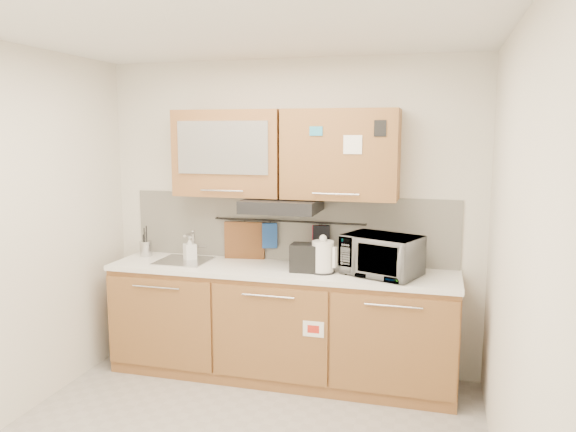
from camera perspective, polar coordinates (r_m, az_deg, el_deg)
The scene contains 20 objects.
ceiling at distance 3.32m, azimuth -6.90°, elevation 18.81°, with size 3.20×3.20×0.00m, color white.
wall_back at distance 4.75m, azimuth 0.18°, elevation 0.02°, with size 3.20×3.20×0.00m, color silver.
wall_left at distance 4.20m, azimuth -27.25°, elevation -2.06°, with size 3.00×3.00×0.00m, color silver.
wall_right at distance 3.14m, azimuth 21.88°, elevation -5.04°, with size 3.00×3.00×0.00m, color silver.
base_cabinet at distance 4.68m, azimuth -0.82°, elevation -11.42°, with size 2.80×0.64×0.88m.
countertop at distance 4.53m, azimuth -0.84°, elevation -5.55°, with size 2.82×0.62×0.04m, color white.
backsplash at distance 4.75m, azimuth 0.14°, elevation -1.19°, with size 2.80×0.02×0.56m, color silver.
upper_cabinets at distance 4.53m, azimuth -0.46°, elevation 6.35°, with size 1.82×0.37×0.70m.
range_hood at distance 4.49m, azimuth -0.64°, elevation 1.08°, with size 0.60×0.46×0.10m, color black.
sink at distance 4.84m, azimuth -10.51°, elevation -4.48°, with size 0.42×0.40×0.26m.
utensil_rail at distance 4.71m, azimuth 0.02°, elevation -0.55°, with size 0.02×0.02×1.30m, color black.
utensil_crock at distance 5.10m, azimuth -14.23°, elevation -3.19°, with size 0.14×0.14×0.27m.
kettle at distance 4.37m, azimuth 3.57°, elevation -4.23°, with size 0.23×0.22×0.30m.
toaster at distance 4.40m, azimuth 2.18°, elevation -4.24°, with size 0.29×0.18×0.22m.
microwave at distance 4.34m, azimuth 9.48°, elevation -3.96°, with size 0.56×0.38×0.31m, color #999999.
soap_bottle at distance 4.85m, azimuth -9.94°, elevation -3.23°, with size 0.09×0.10×0.21m, color #999999.
cutting_board at distance 4.85m, azimuth -4.44°, elevation -3.12°, with size 0.35×0.03×0.43m, color brown.
oven_mitt at distance 4.76m, azimuth -1.88°, elevation -2.00°, with size 0.13×0.03×0.21m, color #1F468F.
dark_pouch at distance 4.65m, azimuth 3.40°, elevation -2.27°, with size 0.14×0.04×0.21m, color black.
pot_holder at distance 4.65m, azimuth 3.19°, elevation -1.82°, with size 0.11×0.02×0.14m, color #AE172E.
Camera 1 is at (1.22, -3.04, 2.00)m, focal length 35.00 mm.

